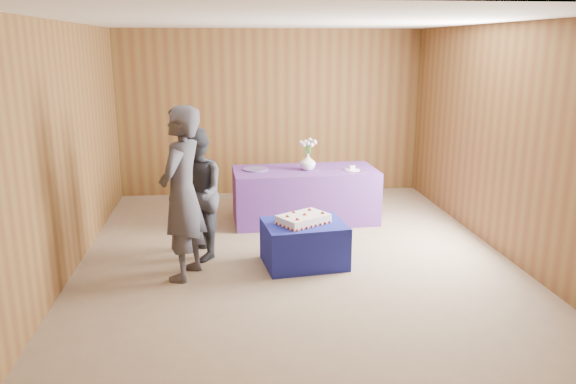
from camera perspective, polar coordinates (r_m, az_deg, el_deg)
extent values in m
plane|color=#86745C|center=(6.79, 0.58, -6.42)|extent=(6.00, 6.00, 0.00)
cube|color=brown|center=(9.38, -1.73, 8.03)|extent=(5.00, 0.04, 2.70)
cube|color=brown|center=(3.55, 6.75, -3.50)|extent=(5.00, 0.04, 2.70)
cube|color=brown|center=(6.59, -21.54, 4.10)|extent=(0.04, 6.00, 2.70)
cube|color=brown|center=(7.18, 20.90, 4.96)|extent=(0.04, 6.00, 2.70)
cube|color=white|center=(6.33, 0.64, 17.00)|extent=(5.00, 6.00, 0.04)
cube|color=navy|center=(6.43, 1.65, -5.26)|extent=(0.98, 0.80, 0.50)
cube|color=#633085|center=(7.98, 1.72, -0.32)|extent=(2.03, 0.97, 0.75)
cube|color=white|center=(6.32, 1.57, -2.76)|extent=(0.64, 0.58, 0.10)
sphere|color=maroon|center=(6.04, 0.68, -3.96)|extent=(0.03, 0.03, 0.03)
sphere|color=maroon|center=(6.37, 4.46, -2.99)|extent=(0.03, 0.03, 0.03)
sphere|color=maroon|center=(6.31, -1.35, -3.13)|extent=(0.03, 0.03, 0.03)
sphere|color=maroon|center=(6.63, 2.38, -2.25)|extent=(0.03, 0.03, 0.03)
sphere|color=maroon|center=(6.14, 0.94, -2.66)|extent=(0.03, 0.03, 0.03)
cone|color=#155A14|center=(6.15, 1.15, -2.75)|extent=(0.02, 0.02, 0.02)
sphere|color=maroon|center=(6.45, 2.11, -1.80)|extent=(0.03, 0.03, 0.03)
cone|color=#155A14|center=(6.46, 2.30, -1.89)|extent=(0.02, 0.02, 0.02)
sphere|color=maroon|center=(6.30, 1.58, -2.20)|extent=(0.03, 0.03, 0.03)
cone|color=#155A14|center=(6.31, 1.78, -2.28)|extent=(0.02, 0.02, 0.02)
imported|color=silver|center=(7.84, 2.02, 3.07)|extent=(0.26, 0.26, 0.23)
cylinder|color=#275F26|center=(7.81, 2.32, 4.49)|extent=(0.01, 0.01, 0.16)
sphere|color=#BA9CCA|center=(7.80, 2.76, 5.09)|extent=(0.05, 0.05, 0.05)
cylinder|color=#275F26|center=(7.83, 2.25, 4.52)|extent=(0.01, 0.01, 0.16)
sphere|color=white|center=(7.85, 2.58, 5.16)|extent=(0.05, 0.05, 0.05)
cylinder|color=#275F26|center=(7.84, 2.11, 4.53)|extent=(0.01, 0.01, 0.16)
sphere|color=#BA9CCA|center=(7.88, 2.24, 5.19)|extent=(0.05, 0.05, 0.05)
cylinder|color=#275F26|center=(7.84, 1.95, 4.53)|extent=(0.01, 0.01, 0.16)
sphere|color=white|center=(7.88, 1.83, 5.20)|extent=(0.05, 0.05, 0.05)
cylinder|color=#275F26|center=(7.83, 1.81, 4.52)|extent=(0.01, 0.01, 0.16)
sphere|color=#BA9CCA|center=(7.85, 1.49, 5.16)|extent=(0.05, 0.05, 0.05)
cylinder|color=#275F26|center=(7.81, 1.74, 4.49)|extent=(0.01, 0.01, 0.16)
sphere|color=white|center=(7.80, 1.32, 5.10)|extent=(0.05, 0.05, 0.05)
cylinder|color=#275F26|center=(7.78, 1.77, 4.46)|extent=(0.01, 0.01, 0.16)
sphere|color=#BA9CCA|center=(7.75, 1.37, 5.03)|extent=(0.05, 0.05, 0.05)
cylinder|color=#275F26|center=(7.77, 1.88, 4.44)|extent=(0.01, 0.01, 0.16)
sphere|color=white|center=(7.70, 1.64, 4.98)|extent=(0.05, 0.05, 0.05)
cylinder|color=#275F26|center=(7.76, 2.04, 4.43)|extent=(0.01, 0.01, 0.16)
sphere|color=#BA9CCA|center=(7.69, 2.04, 4.95)|extent=(0.05, 0.05, 0.05)
cylinder|color=#275F26|center=(7.77, 2.19, 4.44)|extent=(0.01, 0.01, 0.16)
sphere|color=white|center=(7.70, 2.44, 4.97)|extent=(0.05, 0.05, 0.05)
cylinder|color=#275F26|center=(7.78, 2.30, 4.46)|extent=(0.01, 0.01, 0.16)
sphere|color=#BA9CCA|center=(7.75, 2.71, 5.02)|extent=(0.05, 0.05, 0.05)
cylinder|color=#56458B|center=(7.86, -3.30, 2.32)|extent=(0.45, 0.45, 0.02)
cylinder|color=white|center=(7.88, 6.55, 2.25)|extent=(0.25, 0.25, 0.01)
cube|color=white|center=(7.87, 6.55, 2.49)|extent=(0.07, 0.06, 0.06)
sphere|color=maroon|center=(7.84, 6.59, 2.75)|extent=(0.02, 0.02, 0.02)
cube|color=silver|center=(7.72, 7.08, 1.94)|extent=(0.26, 0.09, 0.00)
imported|color=#373741|center=(6.00, -10.71, -0.21)|extent=(0.65, 0.79, 1.86)
imported|color=#2F3039|center=(6.56, -9.34, -0.24)|extent=(0.79, 0.90, 1.55)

